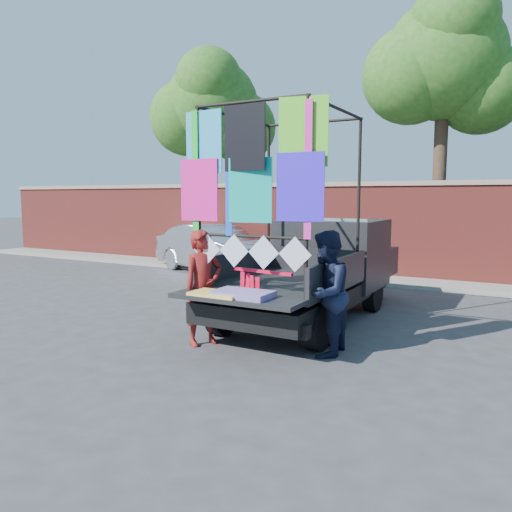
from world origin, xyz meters
The scene contains 10 objects.
ground centered at (0.00, 0.00, 0.00)m, with size 90.00×90.00×0.00m, color #38383A.
brick_wall centered at (0.00, 7.00, 1.33)m, with size 30.00×0.45×2.61m.
curb centered at (0.00, 6.30, 0.06)m, with size 30.00×1.20×0.12m, color gray.
tree_left centered at (-6.48, 8.12, 5.12)m, with size 4.20×3.30×7.05m.
tree_mid centered at (1.02, 8.12, 5.70)m, with size 4.20×3.30×7.73m.
pickup_truck centered at (-0.12, 2.40, 0.88)m, with size 2.22×5.58×3.51m.
sedan centered at (-4.74, 5.68, 0.70)m, with size 1.49×4.26×1.40m, color silver.
woman centered at (-0.90, -0.36, 0.87)m, with size 0.63×0.41×1.73m, color maroon.
man centered at (0.87, 0.05, 0.88)m, with size 0.85×0.66×1.75m, color #141A33.
streamer_bundle centered at (-0.13, -0.16, 0.94)m, with size 1.01×0.19×0.70m.
Camera 1 is at (3.34, -6.36, 2.21)m, focal length 35.00 mm.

